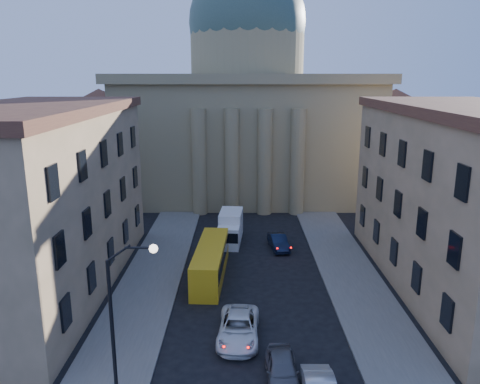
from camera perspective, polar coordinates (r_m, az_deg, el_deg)
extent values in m
cube|color=#5C5954|center=(36.37, -12.27, -13.70)|extent=(5.00, 60.00, 0.15)
cube|color=#5C5954|center=(36.81, 15.38, -13.53)|extent=(5.00, 60.00, 0.15)
cube|color=#8E7E57|center=(69.96, 0.85, 6.80)|extent=(34.00, 26.00, 16.00)
cube|color=#8E7E57|center=(69.41, 0.87, 13.69)|extent=(35.50, 27.50, 1.20)
cylinder|color=#8E7E57|center=(69.48, 0.88, 16.66)|extent=(16.00, 16.00, 8.00)
sphere|color=#445D50|center=(69.78, 0.90, 19.95)|extent=(16.40, 16.40, 16.40)
cube|color=#8E7E57|center=(71.22, -16.34, 4.33)|extent=(13.00, 13.00, 11.00)
cone|color=#512922|center=(70.42, -16.76, 10.35)|extent=(26.02, 26.02, 4.00)
cube|color=#8E7E57|center=(71.78, 17.92, 4.29)|extent=(13.00, 13.00, 11.00)
cone|color=#512922|center=(70.99, 18.38, 10.26)|extent=(26.02, 26.02, 4.00)
cylinder|color=#8E7E57|center=(57.36, -5.00, 3.63)|extent=(1.80, 1.80, 13.00)
cylinder|color=#8E7E57|center=(57.15, -0.99, 3.64)|extent=(1.80, 1.80, 13.00)
cylinder|color=#8E7E57|center=(57.21, 3.03, 3.64)|extent=(1.80, 1.80, 13.00)
cylinder|color=#8E7E57|center=(57.56, 7.01, 3.61)|extent=(1.80, 1.80, 13.00)
cube|color=tan|center=(40.08, -23.54, -1.32)|extent=(11.00, 26.00, 14.00)
cube|color=#512922|center=(38.95, -24.60, 9.10)|extent=(11.60, 26.60, 0.80)
cube|color=tan|center=(40.89, 26.12, -1.30)|extent=(11.00, 26.00, 14.00)
cube|color=#512922|center=(39.77, 27.25, 8.90)|extent=(11.60, 26.60, 0.80)
cylinder|color=black|center=(25.78, -15.28, -16.28)|extent=(0.20, 0.20, 8.00)
cylinder|color=black|center=(23.77, -14.66, -7.26)|extent=(1.30, 0.12, 0.96)
cylinder|color=black|center=(23.44, -12.33, -6.65)|extent=(1.30, 0.12, 0.12)
sphere|color=white|center=(23.31, -10.51, -6.81)|extent=(0.44, 0.44, 0.44)
imported|color=white|center=(31.78, -0.18, -16.23)|extent=(2.90, 5.79, 1.57)
imported|color=#55555B|center=(28.15, 5.14, -20.76)|extent=(1.82, 4.48, 1.52)
imported|color=black|center=(46.90, 4.70, -6.07)|extent=(2.09, 4.52, 1.43)
cube|color=gold|center=(40.26, -3.61, -8.49)|extent=(2.78, 10.03, 2.80)
cube|color=black|center=(40.09, -3.62, -7.90)|extent=(2.80, 9.50, 0.99)
cylinder|color=black|center=(37.50, -5.63, -11.89)|extent=(0.32, 0.92, 0.90)
cylinder|color=black|center=(37.28, -2.82, -12.00)|extent=(0.32, 0.92, 0.90)
cylinder|color=black|center=(44.04, -4.22, -7.80)|extent=(0.32, 0.92, 0.90)
cylinder|color=black|center=(43.85, -1.86, -7.87)|extent=(0.32, 0.92, 0.90)
cube|color=white|center=(46.81, -1.39, -5.55)|extent=(2.31, 2.39, 2.24)
cube|color=black|center=(45.71, -1.53, -5.66)|extent=(2.06, 0.26, 1.03)
cube|color=white|center=(49.02, -1.11, -4.00)|extent=(2.52, 4.08, 2.90)
cylinder|color=black|center=(46.80, -2.58, -6.47)|extent=(0.32, 0.86, 0.84)
cylinder|color=black|center=(46.62, -0.28, -6.54)|extent=(0.32, 0.86, 0.84)
cylinder|color=black|center=(50.29, -2.07, -4.99)|extent=(0.32, 0.86, 0.84)
cylinder|color=black|center=(50.13, 0.06, -5.04)|extent=(0.32, 0.86, 0.84)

